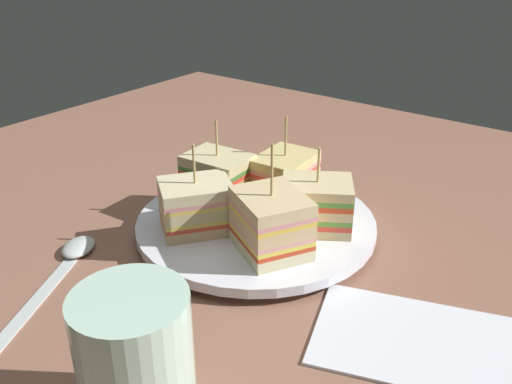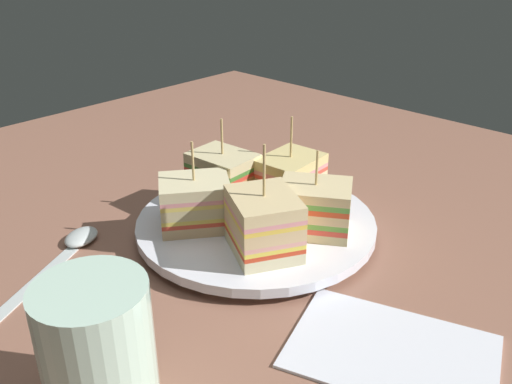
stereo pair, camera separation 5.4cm
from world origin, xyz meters
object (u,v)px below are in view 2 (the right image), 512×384
sandwich_wedge_2 (290,178)px  napkin (392,350)px  sandwich_wedge_0 (264,224)px  sandwich_wedge_3 (223,176)px  sandwich_wedge_4 (196,203)px  chip_pile (257,214)px  drinking_glass (99,358)px  plate (256,225)px  spoon (70,248)px  sandwich_wedge_1 (314,208)px

sandwich_wedge_2 → napkin: sandwich_wedge_2 is taller
sandwich_wedge_0 → sandwich_wedge_3: sandwich_wedge_0 is taller
sandwich_wedge_2 → sandwich_wedge_4: size_ratio=1.05×
chip_pile → drinking_glass: bearing=-71.4°
sandwich_wedge_0 → sandwich_wedge_3: (-10.44, 5.03, -0.24)cm
chip_pile → plate: bearing=143.0°
sandwich_wedge_3 → sandwich_wedge_4: sandwich_wedge_3 is taller
drinking_glass → sandwich_wedge_4: bearing=122.6°
spoon → plate: bearing=-63.3°
sandwich_wedge_1 → sandwich_wedge_3: (-11.47, -1.00, 0.10)cm
sandwich_wedge_4 → chip_pile: bearing=-3.9°
sandwich_wedge_3 → sandwich_wedge_4: bearing=-71.8°
chip_pile → drinking_glass: size_ratio=0.61×
sandwich_wedge_2 → spoon: size_ratio=0.59×
sandwich_wedge_3 → napkin: bearing=-19.4°
sandwich_wedge_2 → drinking_glass: 30.23cm
sandwich_wedge_4 → drinking_glass: 21.42cm
sandwich_wedge_3 → plate: bearing=-15.1°
sandwich_wedge_0 → spoon: size_ratio=0.66×
chip_pile → sandwich_wedge_1: bearing=26.9°
sandwich_wedge_3 → chip_pile: size_ratio=1.55×
sandwich_wedge_3 → sandwich_wedge_0: bearing=-29.6°
chip_pile → sandwich_wedge_3: bearing=166.3°
sandwich_wedge_4 → chip_pile: (3.93, 4.52, -1.58)cm
plate → chip_pile: (0.53, -0.40, 1.53)cm
sandwich_wedge_0 → drinking_glass: (3.57, -19.10, -0.48)cm
sandwich_wedge_1 → sandwich_wedge_4: bearing=6.2°
plate → sandwich_wedge_0: 6.91cm
sandwich_wedge_1 → chip_pile: (-5.06, -2.56, -1.58)cm
sandwich_wedge_3 → drinking_glass: (14.01, -24.13, -0.24)cm
sandwich_wedge_4 → spoon: bearing=-179.3°
plate → napkin: bearing=-16.8°
sandwich_wedge_4 → napkin: 22.97cm
spoon → napkin: spoon is taller
sandwich_wedge_2 → sandwich_wedge_3: sandwich_wedge_2 is taller
chip_pile → spoon: bearing=-128.0°
sandwich_wedge_4 → drinking_glass: bearing=-110.2°
sandwich_wedge_3 → spoon: bearing=-110.8°
plate → drinking_glass: bearing=-70.5°
plate → sandwich_wedge_3: (-5.88, 1.16, 3.21)cm
sandwich_wedge_1 → napkin: size_ratio=0.57×
sandwich_wedge_3 → sandwich_wedge_4: 6.57cm
plate → spoon: bearing=-125.9°
sandwich_wedge_0 → sandwich_wedge_1: 6.13cm
napkin → drinking_glass: bearing=-122.8°
chip_pile → drinking_glass: 23.86cm
plate → sandwich_wedge_1: bearing=21.1°
sandwich_wedge_3 → chip_pile: 6.81cm
sandwich_wedge_4 → spoon: (-7.31, -9.88, -3.76)cm
chip_pile → napkin: bearing=-16.2°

